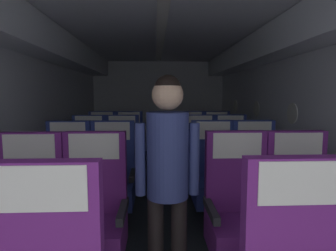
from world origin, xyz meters
The scene contains 19 objects.
ground centered at (0.00, 3.65, -0.01)m, with size 3.52×7.71×0.02m, color #23282D.
fuselage_shell centered at (0.00, 3.91, 1.68)m, with size 3.40×7.36×2.32m.
seat_b_left_window centered at (-1.03, 2.32, 0.48)m, with size 0.51×0.48×1.13m.
seat_b_left_aisle centered at (-0.55, 2.34, 0.48)m, with size 0.51×0.48×1.13m.
seat_b_right_aisle centered at (1.04, 2.31, 0.48)m, with size 0.51×0.48×1.13m.
seat_b_right_window centered at (0.56, 2.32, 0.48)m, with size 0.51×0.48×1.13m.
seat_c_left_window centered at (-1.05, 3.28, 0.48)m, with size 0.51×0.48×1.13m.
seat_c_left_aisle centered at (-0.56, 3.27, 0.48)m, with size 0.51×0.48×1.13m.
seat_c_right_aisle centered at (1.04, 3.26, 0.48)m, with size 0.51×0.48×1.13m.
seat_c_right_window centered at (0.57, 3.28, 0.48)m, with size 0.51×0.48×1.13m.
seat_d_left_window centered at (-1.04, 4.22, 0.48)m, with size 0.51×0.48×1.13m.
seat_d_left_aisle centered at (-0.56, 4.21, 0.48)m, with size 0.51×0.48×1.13m.
seat_d_right_aisle centered at (1.03, 4.22, 0.48)m, with size 0.51×0.48×1.13m.
seat_d_right_window centered at (0.56, 4.22, 0.48)m, with size 0.51×0.48×1.13m.
seat_e_left_window centered at (-1.03, 5.16, 0.48)m, with size 0.51×0.48×1.13m.
seat_e_left_aisle centered at (-0.55, 5.16, 0.48)m, with size 0.51×0.48×1.13m.
seat_e_right_aisle centered at (1.03, 5.15, 0.48)m, with size 0.51×0.48×1.13m.
seat_e_right_window centered at (0.57, 5.16, 0.48)m, with size 0.51×0.48×1.13m.
flight_attendant centered at (0.00, 2.12, 0.95)m, with size 0.43×0.28×1.55m.
Camera 1 is at (-0.08, 0.32, 1.41)m, focal length 29.41 mm.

